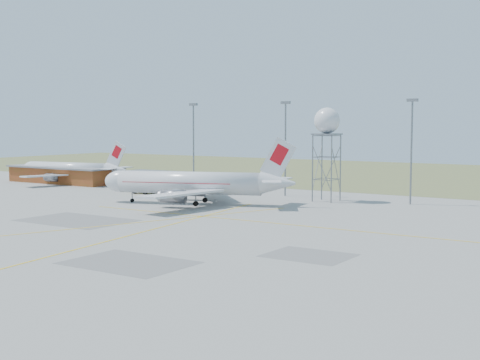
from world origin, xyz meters
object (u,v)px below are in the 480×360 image
Objects in this scene: airliner_main at (193,183)px; fire_truck at (150,187)px; baggage_tug at (136,187)px; radar_tower at (327,149)px; airliner_far at (71,170)px.

fire_truck is (-19.51, 9.69, -2.47)m from airliner_main.
airliner_main is 32.49m from baggage_tug.
airliner_main is 4.47× the size of fire_truck.
airliner_main is 27.90m from radar_tower.
airliner_main is 21.92m from fire_truck.
baggage_tug is at bearing 161.99° from airliner_far.
airliner_far is 12.64× the size of baggage_tug.
airliner_main is at bearing -136.22° from radar_tower.
fire_truck is at bearing -166.92° from radar_tower.
radar_tower reaches higher than airliner_far.
radar_tower is 7.17× the size of baggage_tug.
airliner_far reaches higher than fire_truck.
radar_tower is 41.13m from fire_truck.
baggage_tug is at bearing -47.33° from airliner_main.
fire_truck is at bearing 156.13° from airliner_far.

